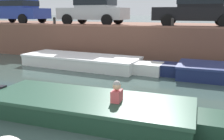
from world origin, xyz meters
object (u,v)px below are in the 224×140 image
at_px(boat_moored_west_white, 86,62).
at_px(car_centre_black, 197,9).
at_px(car_leftmost_blue, 17,10).
at_px(mooring_bollard_mid, 172,22).
at_px(car_left_inner_silver, 94,10).
at_px(mooring_bollard_west, 54,21).
at_px(motorboat_passing, 97,108).

xyz_separation_m(boat_moored_west_white, car_centre_black, (4.51, 3.45, 2.32)).
bearing_deg(car_leftmost_blue, mooring_bollard_mid, -8.03).
distance_m(car_left_inner_silver, mooring_bollard_west, 2.34).
bearing_deg(motorboat_passing, car_left_inner_silver, 114.18).
relative_size(car_leftmost_blue, mooring_bollard_mid, 9.49).
relative_size(motorboat_passing, car_leftmost_blue, 1.41).
bearing_deg(car_left_inner_silver, car_leftmost_blue, -179.98).
xyz_separation_m(motorboat_passing, car_centre_black, (1.82, 8.39, 2.35)).
distance_m(motorboat_passing, car_leftmost_blue, 12.66).
bearing_deg(car_centre_black, mooring_bollard_mid, -125.24).
height_order(car_leftmost_blue, car_centre_black, same).
relative_size(motorboat_passing, car_left_inner_silver, 1.53).
bearing_deg(motorboat_passing, car_leftmost_blue, 137.65).
bearing_deg(mooring_bollard_west, car_centre_black, 10.92).
bearing_deg(boat_moored_west_white, car_leftmost_blue, 152.14).
relative_size(boat_moored_west_white, mooring_bollard_mid, 14.68).
height_order(motorboat_passing, mooring_bollard_mid, mooring_bollard_mid).
height_order(car_leftmost_blue, car_left_inner_silver, same).
height_order(motorboat_passing, mooring_bollard_west, mooring_bollard_west).
bearing_deg(mooring_bollard_mid, car_leftmost_blue, 171.97).
xyz_separation_m(car_leftmost_blue, car_left_inner_silver, (5.43, 0.00, -0.00)).
height_order(motorboat_passing, car_leftmost_blue, car_leftmost_blue).
distance_m(car_centre_black, mooring_bollard_west, 7.51).
height_order(boat_moored_west_white, mooring_bollard_mid, mooring_bollard_mid).
bearing_deg(motorboat_passing, boat_moored_west_white, 118.55).
distance_m(car_leftmost_blue, mooring_bollard_mid, 10.14).
bearing_deg(motorboat_passing, mooring_bollard_west, 128.44).
relative_size(car_left_inner_silver, mooring_bollard_mid, 8.73).
xyz_separation_m(mooring_bollard_west, mooring_bollard_mid, (6.35, 0.00, 0.00)).
bearing_deg(boat_moored_west_white, mooring_bollard_mid, 30.02).
distance_m(mooring_bollard_west, mooring_bollard_mid, 6.35).
distance_m(boat_moored_west_white, car_leftmost_blue, 7.72).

